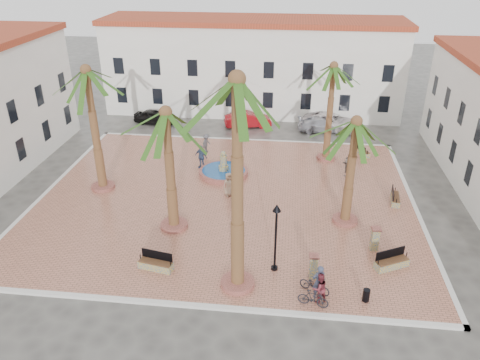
# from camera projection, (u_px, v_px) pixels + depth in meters

# --- Properties ---
(ground) EXTENTS (120.00, 120.00, 0.00)m
(ground) POSITION_uv_depth(u_px,v_px,m) (226.00, 199.00, 33.06)
(ground) COLOR #56544F
(ground) RESTS_ON ground
(plaza) EXTENTS (26.00, 22.00, 0.15)m
(plaza) POSITION_uv_depth(u_px,v_px,m) (226.00, 198.00, 33.02)
(plaza) COLOR #B97259
(plaza) RESTS_ON ground
(kerb_n) EXTENTS (26.30, 0.30, 0.16)m
(kerb_n) POSITION_uv_depth(u_px,v_px,m) (243.00, 140.00, 42.75)
(kerb_n) COLOR silver
(kerb_n) RESTS_ON ground
(kerb_s) EXTENTS (26.30, 0.30, 0.16)m
(kerb_s) POSITION_uv_depth(u_px,v_px,m) (195.00, 306.00, 23.29)
(kerb_s) COLOR silver
(kerb_s) RESTS_ON ground
(kerb_e) EXTENTS (0.30, 22.30, 0.16)m
(kerb_e) POSITION_uv_depth(u_px,v_px,m) (416.00, 209.00, 31.69)
(kerb_e) COLOR silver
(kerb_e) RESTS_ON ground
(kerb_w) EXTENTS (0.30, 22.30, 0.16)m
(kerb_w) POSITION_uv_depth(u_px,v_px,m) (51.00, 188.00, 34.36)
(kerb_w) COLOR silver
(kerb_w) RESTS_ON ground
(building_north) EXTENTS (30.40, 7.40, 9.50)m
(building_north) POSITION_uv_depth(u_px,v_px,m) (253.00, 66.00, 48.57)
(building_north) COLOR white
(building_north) RESTS_ON ground
(fountain) EXTENTS (3.79, 3.79, 1.96)m
(fountain) POSITION_uv_depth(u_px,v_px,m) (224.00, 171.00, 36.18)
(fountain) COLOR #A7594D
(fountain) RESTS_ON plaza
(palm_nw) EXTENTS (5.44, 5.44, 9.07)m
(palm_nw) POSITION_uv_depth(u_px,v_px,m) (88.00, 84.00, 30.76)
(palm_nw) COLOR #A7594D
(palm_nw) RESTS_ON plaza
(palm_sw) EXTENTS (5.58, 5.58, 7.98)m
(palm_sw) POSITION_uv_depth(u_px,v_px,m) (167.00, 127.00, 26.59)
(palm_sw) COLOR #A7594D
(palm_sw) RESTS_ON plaza
(palm_s) EXTENTS (5.81, 5.81, 11.37)m
(palm_s) POSITION_uv_depth(u_px,v_px,m) (237.00, 104.00, 20.10)
(palm_s) COLOR #A7594D
(palm_s) RESTS_ON plaza
(palm_e) EXTENTS (5.23, 5.23, 7.18)m
(palm_e) POSITION_uv_depth(u_px,v_px,m) (355.00, 135.00, 27.47)
(palm_e) COLOR #A7594D
(palm_e) RESTS_ON plaza
(palm_ne) EXTENTS (4.84, 4.84, 8.08)m
(palm_ne) POSITION_uv_depth(u_px,v_px,m) (333.00, 76.00, 35.76)
(palm_ne) COLOR #A7594D
(palm_ne) RESTS_ON plaza
(bench_s) EXTENTS (2.02, 0.97, 1.03)m
(bench_s) POSITION_uv_depth(u_px,v_px,m) (156.00, 264.00, 25.70)
(bench_s) COLOR #89835C
(bench_s) RESTS_ON plaza
(bench_se) EXTENTS (2.04, 1.45, 1.05)m
(bench_se) POSITION_uv_depth(u_px,v_px,m) (392.00, 263.00, 25.81)
(bench_se) COLOR #89835C
(bench_se) RESTS_ON plaza
(bench_e) EXTENTS (0.76, 1.84, 0.94)m
(bench_e) POSITION_uv_depth(u_px,v_px,m) (395.00, 198.00, 32.32)
(bench_e) COLOR #89835C
(bench_e) RESTS_ON plaza
(bench_ne) EXTENTS (1.22, 1.94, 0.98)m
(bench_ne) POSITION_uv_depth(u_px,v_px,m) (362.00, 152.00, 39.52)
(bench_ne) COLOR #89835C
(bench_ne) RESTS_ON plaza
(lamppost_s) EXTENTS (0.45, 0.45, 4.13)m
(lamppost_s) POSITION_uv_depth(u_px,v_px,m) (276.00, 226.00, 24.51)
(lamppost_s) COLOR black
(lamppost_s) RESTS_ON plaza
(lamppost_e) EXTENTS (0.39, 0.39, 3.60)m
(lamppost_e) POSITION_uv_depth(u_px,v_px,m) (356.00, 144.00, 35.48)
(lamppost_e) COLOR black
(lamppost_e) RESTS_ON plaza
(bollard_se) EXTENTS (0.55, 0.55, 1.45)m
(bollard_se) POSITION_uv_depth(u_px,v_px,m) (313.00, 266.00, 24.82)
(bollard_se) COLOR #89835C
(bollard_se) RESTS_ON plaza
(bollard_n) EXTENTS (0.57, 0.57, 1.50)m
(bollard_n) POSITION_uv_depth(u_px,v_px,m) (237.00, 140.00, 40.45)
(bollard_n) COLOR #89835C
(bollard_n) RESTS_ON plaza
(bollard_e) EXTENTS (0.58, 0.58, 1.48)m
(bollard_e) POSITION_uv_depth(u_px,v_px,m) (375.00, 238.00, 27.09)
(bollard_e) COLOR #89835C
(bollard_e) RESTS_ON plaza
(litter_bin) EXTENTS (0.35, 0.35, 0.69)m
(litter_bin) POSITION_uv_depth(u_px,v_px,m) (366.00, 295.00, 23.37)
(litter_bin) COLOR black
(litter_bin) RESTS_ON plaza
(cyclist_a) EXTENTS (0.82, 0.67, 1.93)m
(cyclist_a) POSITION_uv_depth(u_px,v_px,m) (319.00, 282.00, 23.34)
(cyclist_a) COLOR #363B52
(cyclist_a) RESTS_ON plaza
(bicycle_a) EXTENTS (1.75, 1.26, 0.87)m
(bicycle_a) POSITION_uv_depth(u_px,v_px,m) (315.00, 285.00, 23.92)
(bicycle_a) COLOR black
(bicycle_a) RESTS_ON plaza
(cyclist_b) EXTENTS (1.01, 0.94, 1.66)m
(cyclist_b) POSITION_uv_depth(u_px,v_px,m) (319.00, 288.00, 23.12)
(cyclist_b) COLOR maroon
(cyclist_b) RESTS_ON plaza
(bicycle_b) EXTENTS (1.62, 0.76, 0.94)m
(bicycle_b) POSITION_uv_depth(u_px,v_px,m) (313.00, 298.00, 22.98)
(bicycle_b) COLOR black
(bicycle_b) RESTS_ON plaza
(pedestrian_fountain_a) EXTENTS (1.02, 0.93, 1.75)m
(pedestrian_fountain_a) POSITION_uv_depth(u_px,v_px,m) (229.00, 184.00, 32.89)
(pedestrian_fountain_a) COLOR #9E8167
(pedestrian_fountain_a) RESTS_ON plaza
(pedestrian_fountain_b) EXTENTS (1.22, 0.94, 1.93)m
(pedestrian_fountain_b) POSITION_uv_depth(u_px,v_px,m) (201.00, 157.00, 36.91)
(pedestrian_fountain_b) COLOR #344565
(pedestrian_fountain_b) RESTS_ON plaza
(pedestrian_north) EXTENTS (0.94, 1.20, 1.64)m
(pedestrian_north) POSITION_uv_depth(u_px,v_px,m) (206.00, 143.00, 39.73)
(pedestrian_north) COLOR #4A494E
(pedestrian_north) RESTS_ON plaza
(pedestrian_east) EXTENTS (0.64, 1.62, 1.70)m
(pedestrian_east) POSITION_uv_depth(u_px,v_px,m) (347.00, 167.00, 35.43)
(pedestrian_east) COLOR #63584F
(pedestrian_east) RESTS_ON plaza
(car_black) EXTENTS (4.29, 2.27, 1.39)m
(car_black) POSITION_uv_depth(u_px,v_px,m) (155.00, 117.00, 46.47)
(car_black) COLOR black
(car_black) RESTS_ON ground
(car_red) EXTENTS (4.77, 2.64, 1.49)m
(car_red) POSITION_uv_depth(u_px,v_px,m) (248.00, 120.00, 45.69)
(car_red) COLOR #9E0E15
(car_red) RESTS_ON ground
(car_silver) EXTENTS (4.74, 2.40, 1.32)m
(car_silver) POSITION_uv_depth(u_px,v_px,m) (322.00, 125.00, 44.66)
(car_silver) COLOR #B9B9C3
(car_silver) RESTS_ON ground
(car_white) EXTENTS (6.01, 4.35, 1.52)m
(car_white) POSITION_uv_depth(u_px,v_px,m) (331.00, 122.00, 45.12)
(car_white) COLOR white
(car_white) RESTS_ON ground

